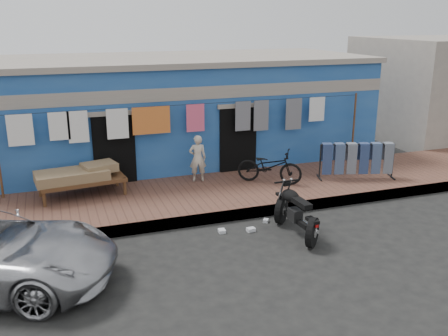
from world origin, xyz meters
TOP-DOWN VIEW (x-y plane):
  - ground at (0.00, 0.00)m, footprint 80.00×80.00m
  - sidewalk at (0.00, 3.00)m, footprint 28.00×3.00m
  - curb at (0.00, 1.55)m, footprint 28.00×0.10m
  - building at (-0.00, 6.99)m, footprint 12.20×5.20m
  - neighbor_right at (11.00, 7.00)m, footprint 6.00×5.00m
  - clothesline at (-0.48, 4.25)m, footprint 10.06×0.06m
  - seated_person at (-0.08, 3.91)m, footprint 0.51×0.38m
  - bicycle at (1.69, 3.13)m, footprint 1.76×1.50m
  - motorcycle at (1.08, 0.38)m, footprint 0.73×1.73m
  - charpoy at (-3.12, 3.75)m, footprint 2.42×1.55m
  - jeans_rack at (4.12, 2.70)m, footprint 2.38×1.61m
  - litter_a at (0.22, 0.84)m, footprint 0.19×0.15m
  - litter_b at (0.74, 1.20)m, footprint 0.17×0.18m
  - litter_c at (-0.41, 0.99)m, footprint 0.16×0.19m

SIDE VIEW (x-z plane):
  - ground at x=0.00m, z-range 0.00..0.00m
  - litter_b at x=0.74m, z-range 0.00..0.07m
  - litter_c at x=-0.41m, z-range 0.00..0.07m
  - litter_a at x=0.22m, z-range 0.00..0.08m
  - sidewalk at x=0.00m, z-range 0.00..0.25m
  - curb at x=0.00m, z-range 0.00..0.25m
  - motorcycle at x=1.08m, z-range 0.00..1.09m
  - charpoy at x=-3.12m, z-range 0.25..0.98m
  - jeans_rack at x=4.12m, z-range 0.25..1.28m
  - bicycle at x=1.69m, z-range 0.25..1.37m
  - seated_person at x=-0.08m, z-range 0.25..1.53m
  - building at x=0.00m, z-range 0.01..3.37m
  - clothesline at x=-0.48m, z-range 0.77..2.87m
  - neighbor_right at x=11.00m, z-range 0.00..3.80m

